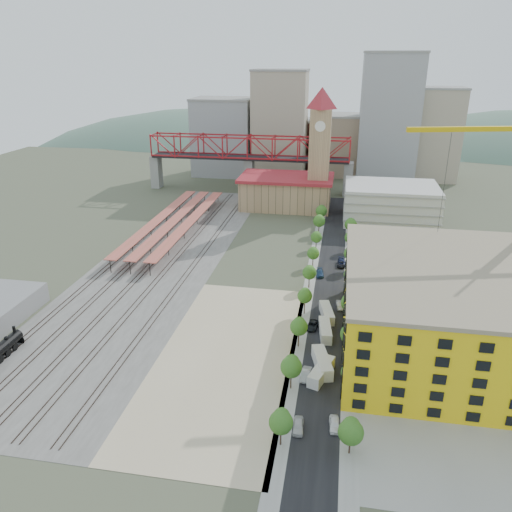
% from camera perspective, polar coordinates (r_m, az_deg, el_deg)
% --- Properties ---
extents(ground, '(400.00, 400.00, 0.00)m').
position_cam_1_polar(ground, '(133.39, 1.38, -4.23)').
color(ground, '#474C38').
rests_on(ground, ground).
extents(ballast_strip, '(36.00, 165.00, 0.06)m').
position_cam_1_polar(ballast_strip, '(157.51, -10.69, -0.38)').
color(ballast_strip, '#605E59').
rests_on(ballast_strip, ground).
extents(dirt_lot, '(28.00, 67.00, 0.06)m').
position_cam_1_polar(dirt_lot, '(107.12, -3.39, -11.36)').
color(dirt_lot, tan).
rests_on(dirt_lot, ground).
extents(street_asphalt, '(12.00, 170.00, 0.06)m').
position_cam_1_polar(street_asphalt, '(145.80, 8.51, -2.10)').
color(street_asphalt, black).
rests_on(street_asphalt, ground).
extents(sidewalk_west, '(3.00, 170.00, 0.04)m').
position_cam_1_polar(sidewalk_west, '(145.97, 6.35, -1.96)').
color(sidewalk_west, gray).
rests_on(sidewalk_west, ground).
extents(sidewalk_east, '(3.00, 170.00, 0.04)m').
position_cam_1_polar(sidewalk_east, '(145.85, 10.67, -2.24)').
color(sidewalk_east, gray).
rests_on(sidewalk_east, ground).
extents(construction_pad, '(50.00, 90.00, 0.06)m').
position_cam_1_polar(construction_pad, '(117.83, 22.29, -9.80)').
color(construction_pad, gray).
rests_on(construction_pad, ground).
extents(rail_tracks, '(26.56, 160.00, 0.18)m').
position_cam_1_polar(rail_tracks, '(158.09, -11.30, -0.30)').
color(rail_tracks, '#382B23').
rests_on(rail_tracks, ground).
extents(platform_canopies, '(16.00, 80.00, 4.12)m').
position_cam_1_polar(platform_canopies, '(182.09, -9.30, 4.11)').
color(platform_canopies, '#D35751').
rests_on(platform_canopies, ground).
extents(station_hall, '(38.00, 24.00, 13.10)m').
position_cam_1_polar(station_hall, '(208.35, 3.48, 7.39)').
color(station_hall, tan).
rests_on(station_hall, ground).
extents(clock_tower, '(12.00, 12.00, 52.00)m').
position_cam_1_polar(clock_tower, '(200.95, 7.34, 13.13)').
color(clock_tower, tan).
rests_on(clock_tower, ground).
extents(parking_garage, '(34.00, 26.00, 14.00)m').
position_cam_1_polar(parking_garage, '(196.29, 15.09, 5.86)').
color(parking_garage, silver).
rests_on(parking_garage, ground).
extents(truss_bridge, '(94.00, 9.60, 25.60)m').
position_cam_1_polar(truss_bridge, '(230.97, -0.80, 11.95)').
color(truss_bridge, gray).
rests_on(truss_bridge, ground).
extents(construction_building, '(44.60, 50.60, 18.80)m').
position_cam_1_polar(construction_building, '(112.77, 21.47, -5.68)').
color(construction_building, yellow).
rests_on(construction_building, ground).
extents(street_trees, '(15.40, 124.40, 8.00)m').
position_cam_1_polar(street_trees, '(136.72, 8.36, -3.79)').
color(street_trees, '#245B1B').
rests_on(street_trees, ground).
extents(skyline, '(133.00, 46.00, 60.00)m').
position_cam_1_polar(skyline, '(263.44, 7.93, 13.86)').
color(skyline, '#9EA0A3').
rests_on(skyline, ground).
extents(distant_hills, '(647.00, 264.00, 227.00)m').
position_cam_1_polar(distant_hills, '(403.87, 13.32, 1.26)').
color(distant_hills, '#4C6B59').
rests_on(distant_hills, ground).
extents(site_trailer_a, '(5.15, 9.43, 2.50)m').
position_cam_1_polar(site_trailer_a, '(101.03, 7.47, -12.98)').
color(site_trailer_a, silver).
rests_on(site_trailer_a, ground).
extents(site_trailer_b, '(4.95, 10.10, 2.67)m').
position_cam_1_polar(site_trailer_b, '(103.47, 7.57, -12.00)').
color(site_trailer_b, silver).
rests_on(site_trailer_b, ground).
extents(site_trailer_c, '(3.48, 9.29, 2.48)m').
position_cam_1_polar(site_trailer_c, '(114.68, 7.91, -8.41)').
color(site_trailer_c, silver).
rests_on(site_trailer_c, ground).
extents(site_trailer_d, '(4.16, 9.24, 2.45)m').
position_cam_1_polar(site_trailer_d, '(121.97, 8.09, -6.47)').
color(site_trailer_d, silver).
rests_on(site_trailer_d, ground).
extents(car_0, '(2.03, 4.59, 1.54)m').
position_cam_1_polar(car_0, '(89.03, 4.85, -18.80)').
color(car_0, silver).
rests_on(car_0, ground).
extents(car_1, '(2.25, 4.99, 1.59)m').
position_cam_1_polar(car_1, '(100.73, 5.69, -13.32)').
color(car_1, '#AFAFB5').
rests_on(car_1, ground).
extents(car_2, '(3.14, 5.38, 1.41)m').
position_cam_1_polar(car_2, '(117.33, 6.48, -7.89)').
color(car_2, black).
rests_on(car_2, ground).
extents(car_3, '(2.62, 5.31, 1.49)m').
position_cam_1_polar(car_3, '(144.42, 7.32, -1.96)').
color(car_3, navy).
rests_on(car_3, ground).
extents(car_4, '(2.09, 4.46, 1.48)m').
position_cam_1_polar(car_4, '(90.07, 8.96, -18.49)').
color(car_4, white).
rests_on(car_4, ground).
extents(car_5, '(2.09, 4.61, 1.47)m').
position_cam_1_polar(car_5, '(127.06, 9.54, -5.59)').
color(car_5, '#ACADB2').
rests_on(car_5, ground).
extents(car_6, '(2.84, 5.11, 1.35)m').
position_cam_1_polar(car_6, '(151.63, 9.75, -0.94)').
color(car_6, black).
rests_on(car_6, ground).
extents(car_7, '(2.56, 5.56, 1.58)m').
position_cam_1_polar(car_7, '(152.72, 9.76, -0.73)').
color(car_7, '#1A244E').
rests_on(car_7, ground).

